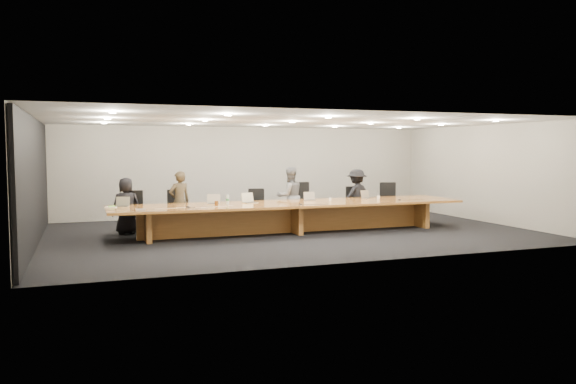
# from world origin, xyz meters

# --- Properties ---
(ground) EXTENTS (12.00, 12.00, 0.00)m
(ground) POSITION_xyz_m (0.00, 0.00, 0.00)
(ground) COLOR black
(ground) RESTS_ON ground
(back_wall) EXTENTS (12.00, 0.02, 2.80)m
(back_wall) POSITION_xyz_m (0.00, 4.00, 1.40)
(back_wall) COLOR beige
(back_wall) RESTS_ON ground
(left_wall_panel) EXTENTS (0.08, 7.84, 2.74)m
(left_wall_panel) POSITION_xyz_m (-5.94, 0.00, 1.37)
(left_wall_panel) COLOR black
(left_wall_panel) RESTS_ON ground
(conference_table) EXTENTS (9.00, 1.80, 0.75)m
(conference_table) POSITION_xyz_m (0.00, 0.00, 0.52)
(conference_table) COLOR #995921
(conference_table) RESTS_ON ground
(chair_far_left) EXTENTS (0.70, 0.70, 1.08)m
(chair_far_left) POSITION_xyz_m (-3.81, 1.24, 0.54)
(chair_far_left) COLOR black
(chair_far_left) RESTS_ON ground
(chair_left) EXTENTS (0.69, 0.69, 1.08)m
(chair_left) POSITION_xyz_m (-2.62, 1.33, 0.54)
(chair_left) COLOR black
(chair_left) RESTS_ON ground
(chair_mid_left) EXTENTS (0.67, 0.67, 1.05)m
(chair_mid_left) POSITION_xyz_m (-0.55, 1.28, 0.53)
(chair_mid_left) COLOR black
(chair_mid_left) RESTS_ON ground
(chair_mid_right) EXTENTS (0.65, 0.65, 1.20)m
(chair_mid_right) POSITION_xyz_m (0.83, 1.33, 0.60)
(chair_mid_right) COLOR black
(chair_mid_right) RESTS_ON ground
(chair_right) EXTENTS (0.56, 0.56, 1.04)m
(chair_right) POSITION_xyz_m (2.45, 1.29, 0.52)
(chair_right) COLOR black
(chair_right) RESTS_ON ground
(chair_far_right) EXTENTS (0.74, 0.74, 1.14)m
(chair_far_right) POSITION_xyz_m (3.57, 1.32, 0.57)
(chair_far_right) COLOR black
(chair_far_right) RESTS_ON ground
(person_a) EXTENTS (0.72, 0.51, 1.40)m
(person_a) POSITION_xyz_m (-3.96, 1.13, 0.70)
(person_a) COLOR black
(person_a) RESTS_ON ground
(person_b) EXTENTS (0.64, 0.50, 1.54)m
(person_b) POSITION_xyz_m (-2.65, 1.14, 0.77)
(person_b) COLOR #382E1E
(person_b) RESTS_ON ground
(person_c) EXTENTS (0.84, 0.68, 1.61)m
(person_c) POSITION_xyz_m (0.39, 1.22, 0.80)
(person_c) COLOR slate
(person_c) RESTS_ON ground
(person_d) EXTENTS (1.09, 0.78, 1.53)m
(person_d) POSITION_xyz_m (2.44, 1.21, 0.77)
(person_d) COLOR black
(person_d) RESTS_ON ground
(laptop_a) EXTENTS (0.36, 0.30, 0.24)m
(laptop_a) POSITION_xyz_m (-4.10, 0.36, 0.87)
(laptop_a) COLOR #B6AC8B
(laptop_a) RESTS_ON conference_table
(laptop_b) EXTENTS (0.37, 0.31, 0.25)m
(laptop_b) POSITION_xyz_m (-1.94, 0.32, 0.88)
(laptop_b) COLOR #C1B193
(laptop_b) RESTS_ON conference_table
(laptop_c) EXTENTS (0.40, 0.34, 0.27)m
(laptop_c) POSITION_xyz_m (-1.02, 0.27, 0.88)
(laptop_c) COLOR beige
(laptop_c) RESTS_ON conference_table
(laptop_d) EXTENTS (0.32, 0.24, 0.24)m
(laptop_d) POSITION_xyz_m (0.66, 0.37, 0.87)
(laptop_d) COLOR #BCA88F
(laptop_d) RESTS_ON conference_table
(laptop_e) EXTENTS (0.36, 0.31, 0.24)m
(laptop_e) POSITION_xyz_m (2.36, 0.39, 0.87)
(laptop_e) COLOR tan
(laptop_e) RESTS_ON conference_table
(water_bottle) EXTENTS (0.09, 0.09, 0.23)m
(water_bottle) POSITION_xyz_m (-1.64, 0.13, 0.87)
(water_bottle) COLOR silver
(water_bottle) RESTS_ON conference_table
(amber_mug) EXTENTS (0.11, 0.11, 0.11)m
(amber_mug) POSITION_xyz_m (-1.96, -0.07, 0.81)
(amber_mug) COLOR brown
(amber_mug) RESTS_ON conference_table
(paper_cup_near) EXTENTS (0.07, 0.07, 0.09)m
(paper_cup_near) POSITION_xyz_m (1.09, 0.09, 0.79)
(paper_cup_near) COLOR white
(paper_cup_near) RESTS_ON conference_table
(paper_cup_far) EXTENTS (0.09, 0.09, 0.10)m
(paper_cup_far) POSITION_xyz_m (2.55, 0.13, 0.80)
(paper_cup_far) COLOR white
(paper_cup_far) RESTS_ON conference_table
(notepad) EXTENTS (0.32, 0.29, 0.02)m
(notepad) POSITION_xyz_m (-4.35, 0.32, 0.76)
(notepad) COLOR white
(notepad) RESTS_ON conference_table
(lime_gadget) EXTENTS (0.15, 0.11, 0.02)m
(lime_gadget) POSITION_xyz_m (-4.34, 0.34, 0.78)
(lime_gadget) COLOR #6CD538
(lime_gadget) RESTS_ON notepad
(av_box) EXTENTS (0.22, 0.17, 0.03)m
(av_box) POSITION_xyz_m (-3.77, -0.55, 0.77)
(av_box) COLOR silver
(av_box) RESTS_ON conference_table
(mic_left) EXTENTS (0.14, 0.14, 0.03)m
(mic_left) POSITION_xyz_m (-2.68, -0.29, 0.77)
(mic_left) COLOR black
(mic_left) RESTS_ON conference_table
(mic_center) EXTENTS (0.14, 0.14, 0.03)m
(mic_center) POSITION_xyz_m (0.01, -0.57, 0.76)
(mic_center) COLOR black
(mic_center) RESTS_ON conference_table
(mic_right) EXTENTS (0.15, 0.15, 0.03)m
(mic_right) POSITION_xyz_m (2.93, -0.32, 0.77)
(mic_right) COLOR black
(mic_right) RESTS_ON conference_table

